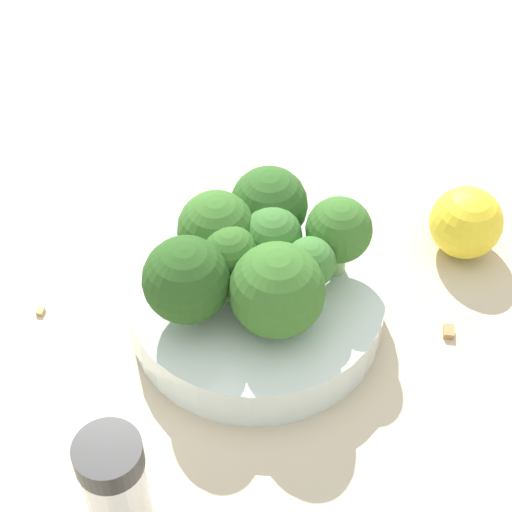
{
  "coord_description": "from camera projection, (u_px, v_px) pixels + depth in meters",
  "views": [
    {
      "loc": [
        -0.21,
        0.3,
        0.46
      ],
      "look_at": [
        0.0,
        0.0,
        0.06
      ],
      "focal_mm": 60.0,
      "sensor_mm": 36.0,
      "label": 1
    }
  ],
  "objects": [
    {
      "name": "broccoli_floret_1",
      "position": [
        277.0,
        291.0,
        0.52
      ],
      "size": [
        0.06,
        0.06,
        0.06
      ],
      "color": "#7A9E5B",
      "rests_on": "bowl"
    },
    {
      "name": "broccoli_floret_2",
      "position": [
        229.0,
        257.0,
        0.53
      ],
      "size": [
        0.04,
        0.04,
        0.06
      ],
      "color": "#8EB770",
      "rests_on": "bowl"
    },
    {
      "name": "almond_crumb_3",
      "position": [
        40.0,
        310.0,
        0.58
      ],
      "size": [
        0.01,
        0.01,
        0.01
      ],
      "primitive_type": "cube",
      "rotation": [
        0.0,
        0.0,
        1.98
      ],
      "color": "tan",
      "rests_on": "ground_plane"
    },
    {
      "name": "broccoli_floret_0",
      "position": [
        220.0,
        228.0,
        0.55
      ],
      "size": [
        0.05,
        0.05,
        0.06
      ],
      "color": "#84AD66",
      "rests_on": "bowl"
    },
    {
      "name": "ground_plane",
      "position": [
        256.0,
        320.0,
        0.58
      ],
      "size": [
        3.0,
        3.0,
        0.0
      ],
      "primitive_type": "plane",
      "color": "beige"
    },
    {
      "name": "bowl",
      "position": [
        256.0,
        304.0,
        0.57
      ],
      "size": [
        0.17,
        0.17,
        0.03
      ],
      "primitive_type": "cylinder",
      "color": "silver",
      "rests_on": "ground_plane"
    },
    {
      "name": "broccoli_floret_4",
      "position": [
        339.0,
        231.0,
        0.54
      ],
      "size": [
        0.04,
        0.04,
        0.06
      ],
      "color": "#8EB770",
      "rests_on": "bowl"
    },
    {
      "name": "lemon_wedge",
      "position": [
        466.0,
        223.0,
        0.61
      ],
      "size": [
        0.05,
        0.05,
        0.05
      ],
      "primitive_type": "sphere",
      "color": "yellow",
      "rests_on": "ground_plane"
    },
    {
      "name": "broccoli_floret_6",
      "position": [
        310.0,
        266.0,
        0.53
      ],
      "size": [
        0.03,
        0.03,
        0.05
      ],
      "color": "#8EB770",
      "rests_on": "bowl"
    },
    {
      "name": "broccoli_floret_7",
      "position": [
        269.0,
        206.0,
        0.56
      ],
      "size": [
        0.05,
        0.05,
        0.06
      ],
      "color": "#8EB770",
      "rests_on": "bowl"
    },
    {
      "name": "broccoli_floret_5",
      "position": [
        187.0,
        281.0,
        0.52
      ],
      "size": [
        0.05,
        0.05,
        0.06
      ],
      "color": "#7A9E5B",
      "rests_on": "bowl"
    },
    {
      "name": "pepper_shaker",
      "position": [
        115.0,
        483.0,
        0.46
      ],
      "size": [
        0.04,
        0.04,
        0.07
      ],
      "color": "silver",
      "rests_on": "ground_plane"
    },
    {
      "name": "almond_crumb_2",
      "position": [
        201.0,
        224.0,
        0.64
      ],
      "size": [
        0.0,
        0.01,
        0.01
      ],
      "primitive_type": "cube",
      "rotation": [
        0.0,
        0.0,
        4.74
      ],
      "color": "#AD7F4C",
      "rests_on": "ground_plane"
    },
    {
      "name": "broccoli_floret_3",
      "position": [
        276.0,
        240.0,
        0.54
      ],
      "size": [
        0.04,
        0.04,
        0.05
      ],
      "color": "#8EB770",
      "rests_on": "bowl"
    },
    {
      "name": "almond_crumb_0",
      "position": [
        449.0,
        329.0,
        0.57
      ],
      "size": [
        0.01,
        0.01,
        0.01
      ],
      "primitive_type": "cube",
      "rotation": [
        0.0,
        0.0,
        2.06
      ],
      "color": "#AD7F4C",
      "rests_on": "ground_plane"
    }
  ]
}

